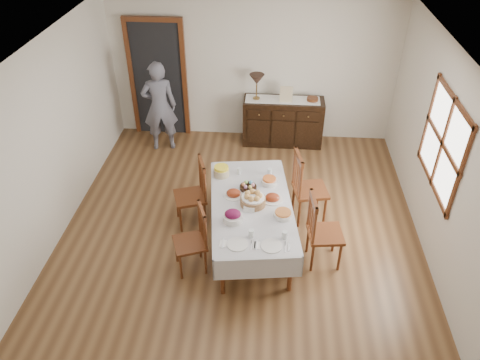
# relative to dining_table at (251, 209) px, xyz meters

# --- Properties ---
(ground) EXTENTS (6.00, 6.00, 0.00)m
(ground) POSITION_rel_dining_table_xyz_m (-0.16, 0.06, -0.61)
(ground) COLOR brown
(room_shell) EXTENTS (5.02, 6.02, 2.65)m
(room_shell) POSITION_rel_dining_table_xyz_m (-0.31, 0.48, 1.03)
(room_shell) COLOR silver
(room_shell) RESTS_ON ground
(dining_table) EXTENTS (1.30, 2.15, 0.70)m
(dining_table) POSITION_rel_dining_table_xyz_m (0.00, 0.00, 0.00)
(dining_table) COLOR silver
(dining_table) RESTS_ON ground
(chair_left_near) EXTENTS (0.50, 0.50, 0.94)m
(chair_left_near) POSITION_rel_dining_table_xyz_m (-0.69, -0.49, -0.14)
(chair_left_near) COLOR #592B14
(chair_left_near) RESTS_ON ground
(chair_left_far) EXTENTS (0.54, 0.54, 1.02)m
(chair_left_far) POSITION_rel_dining_table_xyz_m (-0.83, 0.40, -0.09)
(chair_left_far) COLOR #592B14
(chair_left_far) RESTS_ON ground
(chair_right_near) EXTENTS (0.48, 0.48, 1.04)m
(chair_right_near) POSITION_rel_dining_table_xyz_m (0.90, -0.26, -0.09)
(chair_right_near) COLOR #592B14
(chair_right_near) RESTS_ON ground
(chair_right_far) EXTENTS (0.54, 0.54, 1.10)m
(chair_right_far) POSITION_rel_dining_table_xyz_m (0.74, 0.62, -0.05)
(chair_right_far) COLOR #592B14
(chair_right_far) RESTS_ON ground
(sideboard) EXTENTS (1.42, 0.52, 0.85)m
(sideboard) POSITION_rel_dining_table_xyz_m (0.41, 2.77, -0.18)
(sideboard) COLOR black
(sideboard) RESTS_ON ground
(person) EXTENTS (0.61, 0.46, 1.73)m
(person) POSITION_rel_dining_table_xyz_m (-1.74, 2.43, 0.26)
(person) COLOR slate
(person) RESTS_ON ground
(bread_basket) EXTENTS (0.33, 0.33, 0.18)m
(bread_basket) POSITION_rel_dining_table_xyz_m (0.02, -0.01, 0.16)
(bread_basket) COLOR brown
(bread_basket) RESTS_ON dining_table
(egg_basket) EXTENTS (0.23, 0.23, 0.11)m
(egg_basket) POSITION_rel_dining_table_xyz_m (-0.06, 0.30, 0.13)
(egg_basket) COLOR black
(egg_basket) RESTS_ON dining_table
(ham_platter_a) EXTENTS (0.27, 0.27, 0.11)m
(ham_platter_a) POSITION_rel_dining_table_xyz_m (-0.25, 0.15, 0.12)
(ham_platter_a) COLOR silver
(ham_platter_a) RESTS_ON dining_table
(ham_platter_b) EXTENTS (0.27, 0.27, 0.11)m
(ham_platter_b) POSITION_rel_dining_table_xyz_m (0.27, 0.10, 0.12)
(ham_platter_b) COLOR silver
(ham_platter_b) RESTS_ON dining_table
(beet_bowl) EXTENTS (0.25, 0.25, 0.16)m
(beet_bowl) POSITION_rel_dining_table_xyz_m (-0.21, -0.36, 0.16)
(beet_bowl) COLOR silver
(beet_bowl) RESTS_ON dining_table
(carrot_bowl) EXTENTS (0.22, 0.22, 0.10)m
(carrot_bowl) POSITION_rel_dining_table_xyz_m (0.22, 0.46, 0.13)
(carrot_bowl) COLOR silver
(carrot_bowl) RESTS_ON dining_table
(pineapple_bowl) EXTENTS (0.22, 0.22, 0.15)m
(pineapple_bowl) POSITION_rel_dining_table_xyz_m (-0.46, 0.61, 0.16)
(pineapple_bowl) COLOR #C6B58B
(pineapple_bowl) RESTS_ON dining_table
(casserole_dish) EXTENTS (0.23, 0.23, 0.08)m
(casserole_dish) POSITION_rel_dining_table_xyz_m (0.41, -0.23, 0.12)
(casserole_dish) COLOR silver
(casserole_dish) RESTS_ON dining_table
(butter_dish) EXTENTS (0.15, 0.11, 0.07)m
(butter_dish) POSITION_rel_dining_table_xyz_m (-0.02, -0.15, 0.12)
(butter_dish) COLOR silver
(butter_dish) RESTS_ON dining_table
(setting_left) EXTENTS (0.44, 0.31, 0.10)m
(setting_left) POSITION_rel_dining_table_xyz_m (-0.07, -0.73, 0.11)
(setting_left) COLOR silver
(setting_left) RESTS_ON dining_table
(setting_right) EXTENTS (0.44, 0.31, 0.10)m
(setting_right) POSITION_rel_dining_table_xyz_m (0.32, -0.73, 0.11)
(setting_right) COLOR silver
(setting_right) RESTS_ON dining_table
(glass_far_a) EXTENTS (0.06, 0.06, 0.10)m
(glass_far_a) POSITION_rel_dining_table_xyz_m (-0.21, 0.66, 0.14)
(glass_far_a) COLOR white
(glass_far_a) RESTS_ON dining_table
(glass_far_b) EXTENTS (0.07, 0.07, 0.10)m
(glass_far_b) POSITION_rel_dining_table_xyz_m (0.22, 0.67, 0.14)
(glass_far_b) COLOR white
(glass_far_b) RESTS_ON dining_table
(runner) EXTENTS (1.30, 0.35, 0.01)m
(runner) POSITION_rel_dining_table_xyz_m (0.38, 2.78, 0.25)
(runner) COLOR white
(runner) RESTS_ON sideboard
(table_lamp) EXTENTS (0.26, 0.26, 0.46)m
(table_lamp) POSITION_rel_dining_table_xyz_m (-0.08, 2.78, 0.60)
(table_lamp) COLOR brown
(table_lamp) RESTS_ON sideboard
(picture_frame) EXTENTS (0.22, 0.08, 0.28)m
(picture_frame) POSITION_rel_dining_table_xyz_m (0.44, 2.71, 0.38)
(picture_frame) COLOR #C2B18B
(picture_frame) RESTS_ON sideboard
(deco_bowl) EXTENTS (0.20, 0.20, 0.06)m
(deco_bowl) POSITION_rel_dining_table_xyz_m (0.90, 2.78, 0.27)
(deco_bowl) COLOR #592B14
(deco_bowl) RESTS_ON sideboard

